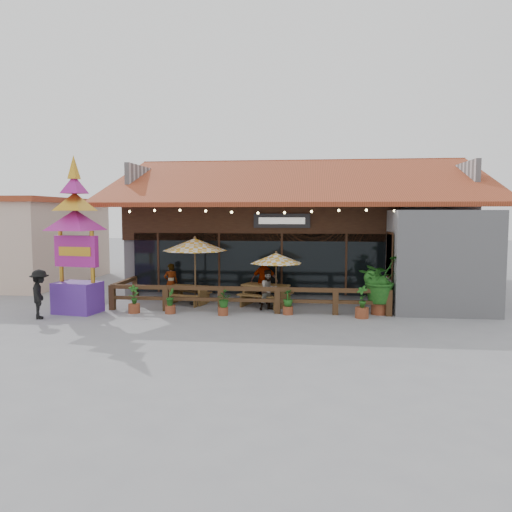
# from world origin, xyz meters

# --- Properties ---
(ground) EXTENTS (100.00, 100.00, 0.00)m
(ground) POSITION_xyz_m (0.00, 0.00, 0.00)
(ground) COLOR gray
(ground) RESTS_ON ground
(restaurant_building) EXTENTS (15.50, 14.73, 6.09)m
(restaurant_building) POSITION_xyz_m (0.26, 6.61, 2.21)
(restaurant_building) COLOR #ADACB2
(restaurant_building) RESTS_ON ground
(patio_railing) EXTENTS (10.00, 2.60, 0.92)m
(patio_railing) POSITION_xyz_m (-2.25, -0.27, 0.61)
(patio_railing) COLOR #452B18
(patio_railing) RESTS_ON ground
(neighbor_building) EXTENTS (8.40, 8.40, 4.22)m
(neighbor_building) POSITION_xyz_m (-15.00, 6.00, 2.14)
(neighbor_building) COLOR beige
(neighbor_building) RESTS_ON ground
(umbrella_left) EXTENTS (2.83, 2.83, 2.62)m
(umbrella_left) POSITION_xyz_m (-3.76, 0.94, 2.29)
(umbrella_left) COLOR brown
(umbrella_left) RESTS_ON ground
(umbrella_right) EXTENTS (2.48, 2.48, 2.10)m
(umbrella_right) POSITION_xyz_m (-0.63, 0.62, 1.83)
(umbrella_right) COLOR brown
(umbrella_right) RESTS_ON ground
(picnic_table_left) EXTENTS (1.73, 1.59, 0.70)m
(picnic_table_left) POSITION_xyz_m (-4.06, 0.94, 0.47)
(picnic_table_left) COLOR brown
(picnic_table_left) RESTS_ON ground
(picnic_table_right) EXTENTS (2.10, 1.97, 0.82)m
(picnic_table_right) POSITION_xyz_m (-1.05, 0.86, 0.55)
(picnic_table_right) COLOR brown
(picnic_table_right) RESTS_ON ground
(thai_sign_tower) EXTENTS (2.51, 2.51, 5.89)m
(thai_sign_tower) POSITION_xyz_m (-7.47, -1.18, 3.11)
(thai_sign_tower) COLOR #552895
(thai_sign_tower) RESTS_ON ground
(tropical_plant) EXTENTS (1.95, 1.97, 2.06)m
(tropical_plant) POSITION_xyz_m (3.02, -0.23, 1.18)
(tropical_plant) COLOR brown
(tropical_plant) RESTS_ON ground
(diner_a) EXTENTS (0.65, 0.56, 1.52)m
(diner_a) POSITION_xyz_m (-4.85, 1.37, 0.76)
(diner_a) COLOR #362011
(diner_a) RESTS_ON ground
(diner_b) EXTENTS (0.90, 0.84, 1.46)m
(diner_b) POSITION_xyz_m (-0.85, 0.07, 0.73)
(diner_b) COLOR #362011
(diner_b) RESTS_ON ground
(diner_c) EXTENTS (1.09, 0.55, 1.78)m
(diner_c) POSITION_xyz_m (-1.14, 1.33, 0.89)
(diner_c) COLOR #362011
(diner_c) RESTS_ON ground
(pedestrian) EXTENTS (1.02, 1.22, 1.64)m
(pedestrian) POSITION_xyz_m (-8.27, -2.24, 0.82)
(pedestrian) COLOR black
(pedestrian) RESTS_ON ground
(planter_a) EXTENTS (0.43, 0.41, 1.00)m
(planter_a) POSITION_xyz_m (-5.51, -0.98, 0.42)
(planter_a) COLOR brown
(planter_a) RESTS_ON ground
(planter_b) EXTENTS (0.36, 0.36, 0.89)m
(planter_b) POSITION_xyz_m (-4.21, -0.94, 0.40)
(planter_b) COLOR brown
(planter_b) RESTS_ON ground
(planter_c) EXTENTS (0.68, 0.69, 0.86)m
(planter_c) POSITION_xyz_m (-2.33, -1.02, 0.48)
(planter_c) COLOR brown
(planter_c) RESTS_ON ground
(planter_d) EXTENTS (0.46, 0.46, 0.87)m
(planter_d) POSITION_xyz_m (-0.13, -0.65, 0.42)
(planter_d) COLOR brown
(planter_d) RESTS_ON ground
(planter_e) EXTENTS (0.46, 0.46, 1.10)m
(planter_e) POSITION_xyz_m (2.36, -0.95, 0.46)
(planter_e) COLOR brown
(planter_e) RESTS_ON ground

